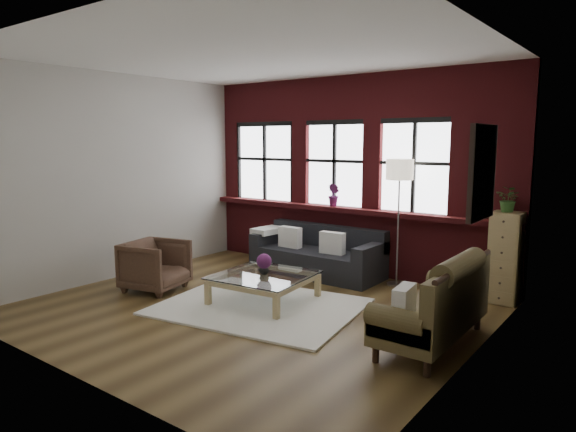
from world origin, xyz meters
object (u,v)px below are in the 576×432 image
Objects in this scene: drawer_chest at (505,258)px; dark_sofa at (317,251)px; vase at (264,269)px; floor_lamp at (398,218)px; vintage_settee at (432,302)px; armchair at (155,266)px; coffee_table at (264,288)px.

dark_sofa is at bearing -173.80° from drawer_chest.
floor_lamp is at bearing 59.48° from vase.
drawer_chest is 0.60× the size of floor_lamp.
drawer_chest is at bearing 83.43° from vintage_settee.
coffee_table is at bearing -86.01° from armchair.
vase is 2.19m from floor_lamp.
armchair is 4.88m from drawer_chest.
vintage_settee is at bearing -1.43° from vase.
drawer_chest is 1.56m from floor_lamp.
vase is at bearing -143.11° from drawer_chest.
coffee_table is 0.58× the size of floor_lamp.
armchair is 0.68× the size of coffee_table.
floor_lamp reaches higher than vase.
vintage_settee is at bearing -1.43° from coffee_table.
vase is (-0.00, -0.00, 0.27)m from coffee_table.
vase is (-2.35, 0.06, -0.01)m from vintage_settee.
drawer_chest is at bearing 36.89° from vase.
drawer_chest is at bearing 36.89° from coffee_table.
coffee_table is 0.97× the size of drawer_chest.
coffee_table is at bearing -120.52° from floor_lamp.
armchair is 0.39× the size of floor_lamp.
vase is at bearing -86.01° from armchair.
armchair is 5.76× the size of vase.
dark_sofa reaches higher than vase.
floor_lamp reaches higher than armchair.
dark_sofa is 1.82× the size of coffee_table.
drawer_chest is (4.21, 2.45, 0.25)m from armchair.
drawer_chest reaches higher than armchair.
floor_lamp is (1.08, 1.83, 0.83)m from coffee_table.
vintage_settee is 2.37m from coffee_table.
armchair is 3.63m from floor_lamp.
vintage_settee is (2.59, -1.69, 0.08)m from dark_sofa.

